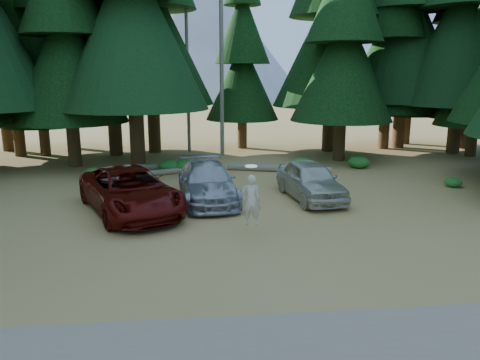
{
  "coord_description": "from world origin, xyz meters",
  "views": [
    {
      "loc": [
        -0.91,
        -13.47,
        4.9
      ],
      "look_at": [
        0.67,
        2.34,
        1.25
      ],
      "focal_mm": 35.0,
      "sensor_mm": 36.0,
      "label": 1
    }
  ],
  "objects_px": {
    "silver_minivan_center": "(207,182)",
    "log_left": "(181,170)",
    "log_right": "(278,169)",
    "log_mid": "(172,167)",
    "red_pickup": "(130,191)",
    "silver_minivan_right": "(311,180)",
    "frisbee_player": "(251,200)"
  },
  "relations": [
    {
      "from": "log_left",
      "to": "log_right",
      "type": "xyz_separation_m",
      "value": [
        4.91,
        -0.18,
        0.03
      ]
    },
    {
      "from": "log_mid",
      "to": "log_left",
      "type": "bearing_deg",
      "value": -57.11
    },
    {
      "from": "red_pickup",
      "to": "log_right",
      "type": "relative_size",
      "value": 1.07
    },
    {
      "from": "silver_minivan_center",
      "to": "log_left",
      "type": "bearing_deg",
      "value": 96.98
    },
    {
      "from": "silver_minivan_right",
      "to": "log_mid",
      "type": "height_order",
      "value": "silver_minivan_right"
    },
    {
      "from": "log_left",
      "to": "log_mid",
      "type": "bearing_deg",
      "value": 94.64
    },
    {
      "from": "log_right",
      "to": "log_mid",
      "type": "bearing_deg",
      "value": -173.95
    },
    {
      "from": "silver_minivan_center",
      "to": "log_right",
      "type": "xyz_separation_m",
      "value": [
        3.74,
        5.08,
        -0.56
      ]
    },
    {
      "from": "red_pickup",
      "to": "frisbee_player",
      "type": "relative_size",
      "value": 3.09
    },
    {
      "from": "log_mid",
      "to": "log_right",
      "type": "xyz_separation_m",
      "value": [
        5.38,
        -1.09,
        0.02
      ]
    },
    {
      "from": "red_pickup",
      "to": "log_mid",
      "type": "distance_m",
      "value": 7.64
    },
    {
      "from": "silver_minivan_center",
      "to": "log_mid",
      "type": "xyz_separation_m",
      "value": [
        -1.64,
        6.17,
        -0.58
      ]
    },
    {
      "from": "silver_minivan_right",
      "to": "log_left",
      "type": "xyz_separation_m",
      "value": [
        -5.24,
        5.4,
        -0.6
      ]
    },
    {
      "from": "silver_minivan_right",
      "to": "log_right",
      "type": "relative_size",
      "value": 0.82
    },
    {
      "from": "frisbee_player",
      "to": "log_mid",
      "type": "relative_size",
      "value": 0.51
    },
    {
      "from": "silver_minivan_center",
      "to": "silver_minivan_right",
      "type": "bearing_deg",
      "value": -7.54
    },
    {
      "from": "red_pickup",
      "to": "log_right",
      "type": "height_order",
      "value": "red_pickup"
    },
    {
      "from": "silver_minivan_right",
      "to": "log_right",
      "type": "bearing_deg",
      "value": 86.18
    },
    {
      "from": "silver_minivan_center",
      "to": "log_right",
      "type": "distance_m",
      "value": 6.33
    },
    {
      "from": "log_mid",
      "to": "log_right",
      "type": "bearing_deg",
      "value": -5.95
    },
    {
      "from": "log_right",
      "to": "log_left",
      "type": "bearing_deg",
      "value": -164.57
    },
    {
      "from": "red_pickup",
      "to": "silver_minivan_right",
      "type": "height_order",
      "value": "red_pickup"
    },
    {
      "from": "silver_minivan_center",
      "to": "log_left",
      "type": "height_order",
      "value": "silver_minivan_center"
    },
    {
      "from": "red_pickup",
      "to": "log_right",
      "type": "distance_m",
      "value": 9.19
    },
    {
      "from": "silver_minivan_center",
      "to": "silver_minivan_right",
      "type": "xyz_separation_m",
      "value": [
        4.07,
        -0.14,
        0.02
      ]
    },
    {
      "from": "silver_minivan_right",
      "to": "log_left",
      "type": "height_order",
      "value": "silver_minivan_right"
    },
    {
      "from": "silver_minivan_center",
      "to": "log_left",
      "type": "distance_m",
      "value": 5.42
    },
    {
      "from": "log_mid",
      "to": "log_right",
      "type": "height_order",
      "value": "log_right"
    },
    {
      "from": "silver_minivan_right",
      "to": "log_right",
      "type": "distance_m",
      "value": 5.26
    },
    {
      "from": "log_left",
      "to": "log_right",
      "type": "relative_size",
      "value": 0.76
    },
    {
      "from": "frisbee_player",
      "to": "log_mid",
      "type": "bearing_deg",
      "value": -66.24
    },
    {
      "from": "log_mid",
      "to": "log_right",
      "type": "distance_m",
      "value": 5.49
    }
  ]
}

